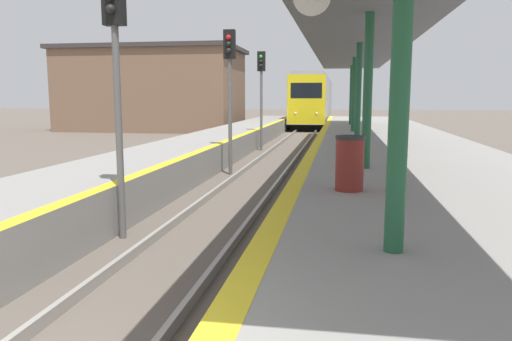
{
  "coord_description": "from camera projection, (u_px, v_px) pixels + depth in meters",
  "views": [
    {
      "loc": [
        2.45,
        -2.37,
        2.5
      ],
      "look_at": [
        -0.26,
        13.61,
        0.11
      ],
      "focal_mm": 35.0,
      "sensor_mm": 36.0,
      "label": 1
    }
  ],
  "objects": [
    {
      "name": "signal_near",
      "position": [
        116.0,
        55.0,
        8.45
      ],
      "size": [
        0.36,
        0.31,
        4.59
      ],
      "color": "#595959",
      "rests_on": "ground"
    },
    {
      "name": "trash_bin",
      "position": [
        350.0,
        163.0,
        8.43
      ],
      "size": [
        0.5,
        0.5,
        0.93
      ],
      "color": "maroon",
      "rests_on": "platform_right"
    },
    {
      "name": "signal_mid",
      "position": [
        230.0,
        75.0,
        15.78
      ],
      "size": [
        0.36,
        0.31,
        4.59
      ],
      "color": "#595959",
      "rests_on": "ground"
    },
    {
      "name": "train",
      "position": [
        314.0,
        100.0,
        45.59
      ],
      "size": [
        2.76,
        21.61,
        4.36
      ],
      "color": "black",
      "rests_on": "ground"
    },
    {
      "name": "signal_far",
      "position": [
        261.0,
        82.0,
        23.19
      ],
      "size": [
        0.36,
        0.31,
        4.59
      ],
      "color": "#595959",
      "rests_on": "ground"
    },
    {
      "name": "station_canopy",
      "position": [
        360.0,
        41.0,
        16.7
      ],
      "size": [
        3.43,
        30.92,
        3.59
      ],
      "color": "#1E5133",
      "rests_on": "platform_right"
    },
    {
      "name": "station_building",
      "position": [
        154.0,
        89.0,
        38.19
      ],
      "size": [
        13.44,
        8.11,
        6.2
      ],
      "color": "brown",
      "rests_on": "ground"
    }
  ]
}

